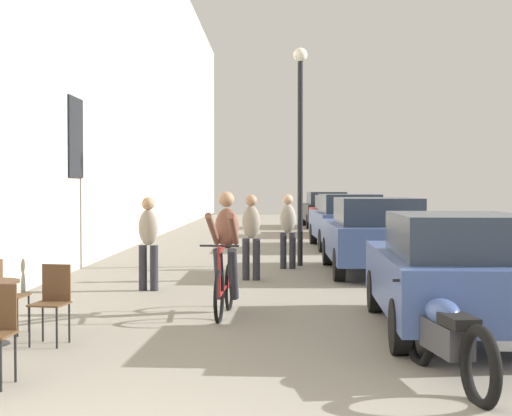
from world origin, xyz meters
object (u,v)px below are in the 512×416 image
cafe_chair_mid_toward_street (4,291)px  street_lamp (300,128)px  pedestrian_mid (251,232)px  pedestrian_near (148,238)px  parked_car_fourth (336,214)px  parked_car_second (374,234)px  cafe_chair_mid_toward_wall (52,298)px  cyclist_on_bicycle (225,256)px  pedestrian_far (288,227)px  parked_car_third (347,220)px  parked_car_nearest (451,271)px  parked_motorcycle (447,338)px  parked_car_fifth (325,209)px

cafe_chair_mid_toward_street → street_lamp: street_lamp is taller
pedestrian_mid → cafe_chair_mid_toward_street: bearing=-118.0°
pedestrian_near → parked_car_fourth: (4.44, 15.03, -0.13)m
parked_car_second → cafe_chair_mid_toward_wall: bearing=-122.9°
cyclist_on_bicycle → pedestrian_mid: size_ratio=1.08×
pedestrian_far → parked_car_fourth: bearing=80.2°
cafe_chair_mid_toward_wall → parked_car_third: (4.62, 13.43, 0.30)m
parked_car_nearest → parked_car_third: size_ratio=0.93×
parked_car_fourth → parked_motorcycle: bearing=-92.0°
parked_car_third → parked_car_fifth: parked_car_third is taller
parked_car_fourth → parked_car_fifth: size_ratio=0.94×
cafe_chair_mid_toward_wall → pedestrian_near: (0.35, 4.36, 0.38)m
pedestrian_far → parked_motorcycle: (1.27, -9.43, -0.50)m
pedestrian_mid → parked_car_third: (2.55, 7.58, -0.10)m
pedestrian_far → parked_car_second: (1.74, -0.82, -0.10)m
pedestrian_mid → parked_car_third: pedestrian_mid is taller
cafe_chair_mid_toward_street → pedestrian_near: (1.11, 3.80, 0.38)m
pedestrian_near → pedestrian_mid: pedestrian_mid is taller
cafe_chair_mid_toward_street → pedestrian_mid: (2.82, 5.29, 0.40)m
pedestrian_near → parked_car_fifth: (4.42, 20.49, -0.08)m
parked_car_nearest → parked_car_fifth: (0.11, 24.10, 0.06)m
cafe_chair_mid_toward_street → street_lamp: (3.84, 7.95, 2.59)m
cafe_chair_mid_toward_street → pedestrian_near: bearing=73.8°
pedestrian_far → street_lamp: (0.29, 0.64, 2.20)m
pedestrian_far → parked_car_nearest: pedestrian_far is taller
parked_car_fifth → parked_car_second: bearing=-90.7°
pedestrian_near → street_lamp: size_ratio=0.33×
cafe_chair_mid_toward_wall → pedestrian_mid: (2.07, 5.85, 0.40)m
parked_car_third → parked_motorcycle: size_ratio=2.10×
pedestrian_near → pedestrian_far: size_ratio=0.99×
cafe_chair_mid_toward_wall → parked_car_fourth: 19.97m
pedestrian_near → cyclist_on_bicycle: bearing=-57.7°
cafe_chair_mid_toward_street → parked_car_nearest: (5.41, 0.19, 0.24)m
cyclist_on_bicycle → parked_car_second: size_ratio=0.40×
parked_car_second → cafe_chair_mid_toward_street: bearing=-129.3°
cafe_chair_mid_toward_wall → parked_car_third: size_ratio=0.20×
parked_car_second → pedestrian_far: bearing=154.8°
cafe_chair_mid_toward_wall → pedestrian_mid: 6.22m
street_lamp → parked_car_second: street_lamp is taller
pedestrian_near → parked_motorcycle: (3.72, -5.93, -0.50)m
cafe_chair_mid_toward_wall → parked_car_nearest: 4.72m
cafe_chair_mid_toward_street → parked_car_second: size_ratio=0.20×
parked_car_second → parked_motorcycle: 8.63m
pedestrian_mid → parked_car_third: 8.00m
street_lamp → parked_car_fourth: size_ratio=1.17×
pedestrian_far → cafe_chair_mid_toward_street: bearing=-116.0°
pedestrian_mid → pedestrian_far: size_ratio=1.01×
parked_car_nearest → parked_car_fourth: bearing=89.6°
street_lamp → pedestrian_mid: bearing=-111.1°
cafe_chair_mid_toward_wall → parked_motorcycle: bearing=-21.1°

